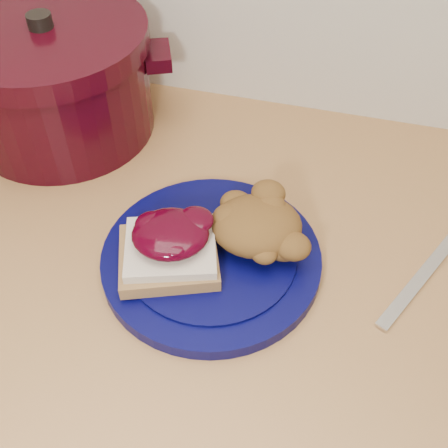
% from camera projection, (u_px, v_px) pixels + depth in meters
% --- Properties ---
extents(base_cabinet, '(4.00, 0.60, 0.86)m').
position_uv_depth(base_cabinet, '(224.00, 410.00, 1.03)').
color(base_cabinet, beige).
rests_on(base_cabinet, floor).
extents(plate, '(0.31, 0.31, 0.02)m').
position_uv_depth(plate, '(211.00, 259.00, 0.65)').
color(plate, '#040439').
rests_on(plate, wood_countertop).
extents(sandwich, '(0.14, 0.13, 0.05)m').
position_uv_depth(sandwich, '(170.00, 246.00, 0.62)').
color(sandwich, olive).
rests_on(sandwich, plate).
extents(stuffing_mound, '(0.12, 0.11, 0.05)m').
position_uv_depth(stuffing_mound, '(257.00, 226.00, 0.64)').
color(stuffing_mound, brown).
rests_on(stuffing_mound, plate).
extents(butter_knife, '(0.10, 0.18, 0.00)m').
position_uv_depth(butter_knife, '(424.00, 275.00, 0.64)').
color(butter_knife, silver).
rests_on(butter_knife, wood_countertop).
extents(dutch_oven, '(0.36, 0.36, 0.18)m').
position_uv_depth(dutch_oven, '(55.00, 80.00, 0.78)').
color(dutch_oven, black).
rests_on(dutch_oven, wood_countertop).
extents(pepper_grinder, '(0.06, 0.06, 0.12)m').
position_uv_depth(pepper_grinder, '(29.00, 61.00, 0.84)').
color(pepper_grinder, black).
rests_on(pepper_grinder, wood_countertop).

